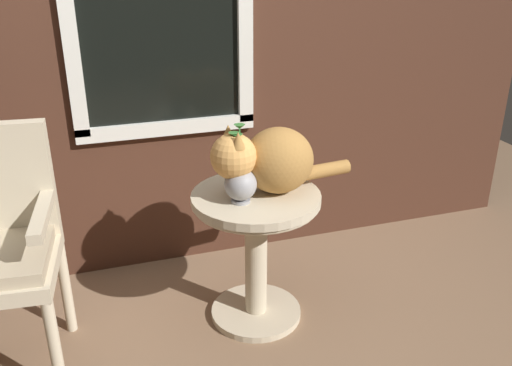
{
  "coord_description": "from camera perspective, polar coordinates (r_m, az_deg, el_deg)",
  "views": [
    {
      "loc": [
        -0.42,
        -1.75,
        1.57
      ],
      "look_at": [
        0.22,
        0.23,
        0.66
      ],
      "focal_mm": 38.56,
      "sensor_mm": 36.0,
      "label": 1
    }
  ],
  "objects": [
    {
      "name": "ground_plane",
      "position": [
        2.38,
        -3.58,
        -17.55
      ],
      "size": [
        6.0,
        6.0,
        0.0
      ],
      "primitive_type": "plane",
      "color": "#7F6047"
    },
    {
      "name": "cat",
      "position": [
        2.25,
        1.45,
        2.46
      ],
      "size": [
        0.63,
        0.31,
        0.3
      ],
      "color": "#AD7A3D",
      "rests_on": "wicker_side_table"
    },
    {
      "name": "pewter_vase_with_ivy",
      "position": [
        2.18,
        -1.63,
        0.4
      ],
      "size": [
        0.13,
        0.13,
        0.31
      ],
      "color": "#99999E",
      "rests_on": "wicker_side_table"
    },
    {
      "name": "back_wall",
      "position": [
        2.65,
        -9.27,
        17.49
      ],
      "size": [
        4.0,
        0.07,
        2.6
      ],
      "color": "#47281C",
      "rests_on": "ground_plane"
    },
    {
      "name": "wicker_side_table",
      "position": [
        2.37,
        -0.0,
        -5.24
      ],
      "size": [
        0.54,
        0.54,
        0.61
      ],
      "color": "beige",
      "rests_on": "ground_plane"
    }
  ]
}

